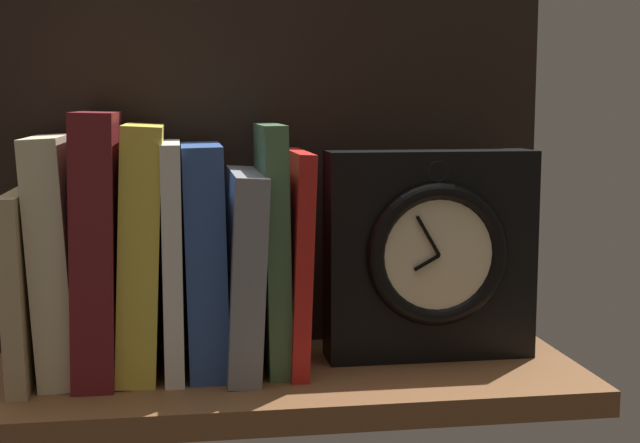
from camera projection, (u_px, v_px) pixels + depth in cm
name	position (u px, v px, depth cm)	size (l,w,h in cm)	color
ground_plane	(286.00, 381.00, 90.15)	(59.45, 23.57, 2.50)	brown
back_panel	(273.00, 166.00, 98.36)	(59.45, 1.20, 39.12)	black
book_tan_shortstories	(25.00, 284.00, 87.02)	(1.90, 16.81, 18.16)	tan
book_cream_twain	(56.00, 257.00, 87.14)	(3.53, 13.49, 23.32)	beige
book_maroon_dawkins	(98.00, 244.00, 87.61)	(3.85, 15.49, 25.62)	maroon
book_yellow_seinlanguage	(141.00, 249.00, 88.32)	(3.74, 13.57, 24.38)	gold
book_white_catcher	(173.00, 257.00, 88.91)	(1.83, 14.15, 22.69)	silver
book_blue_modern	(205.00, 257.00, 89.41)	(3.82, 13.21, 22.44)	#2D4C8E
book_gray_chess	(243.00, 270.00, 90.17)	(3.16, 16.84, 19.73)	gray
book_green_romantic	(272.00, 246.00, 90.33)	(2.25, 12.87, 24.38)	#476B44
book_red_requiem	(295.00, 258.00, 90.85)	(1.70, 14.75, 21.73)	red
framed_clock	(431.00, 254.00, 92.92)	(21.64, 6.74, 21.64)	black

